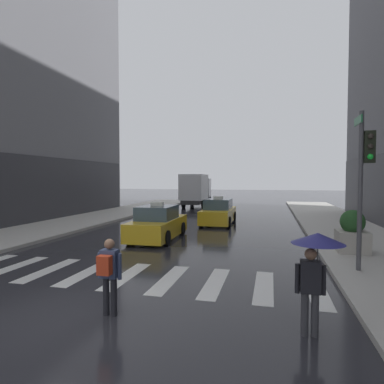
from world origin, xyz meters
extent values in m
plane|color=#26262B|center=(0.00, 0.00, 0.00)|extent=(160.00, 160.00, 0.00)
cube|color=silver|center=(-4.05, 3.00, 0.00)|extent=(0.50, 2.80, 0.01)
cube|color=silver|center=(-2.70, 3.00, 0.00)|extent=(0.50, 2.80, 0.01)
cube|color=silver|center=(-1.35, 3.00, 0.00)|extent=(0.50, 2.80, 0.01)
cube|color=silver|center=(0.00, 3.00, 0.00)|extent=(0.50, 2.80, 0.01)
cube|color=silver|center=(1.35, 3.00, 0.00)|extent=(0.50, 2.80, 0.01)
cube|color=silver|center=(2.70, 3.00, 0.00)|extent=(0.50, 2.80, 0.01)
cube|color=silver|center=(4.05, 3.00, 0.00)|extent=(0.50, 2.80, 0.01)
cube|color=silver|center=(5.40, 3.00, 0.00)|extent=(0.50, 2.80, 0.01)
cylinder|color=#47474C|center=(6.82, 4.76, 2.55)|extent=(0.14, 0.14, 4.80)
cube|color=black|center=(7.04, 4.76, 3.88)|extent=(0.30, 0.26, 0.95)
sphere|color=#28231E|center=(7.04, 4.62, 4.18)|extent=(0.17, 0.17, 0.17)
sphere|color=#28231E|center=(7.04, 4.62, 3.88)|extent=(0.17, 0.17, 0.17)
sphere|color=green|center=(7.04, 4.62, 3.58)|extent=(0.17, 0.17, 0.17)
cube|color=#196638|center=(6.77, 4.94, 4.70)|extent=(0.04, 0.84, 0.24)
cube|color=gold|center=(-1.12, 8.90, 0.56)|extent=(1.88, 4.53, 0.84)
cube|color=#384C5B|center=(-1.12, 8.80, 1.30)|extent=(1.64, 2.13, 0.64)
cube|color=silver|center=(-1.12, 8.80, 1.71)|extent=(0.60, 0.25, 0.18)
cylinder|color=black|center=(-2.00, 10.24, 0.33)|extent=(0.23, 0.66, 0.66)
cylinder|color=black|center=(-0.29, 10.27, 0.33)|extent=(0.23, 0.66, 0.66)
cylinder|color=black|center=(-1.95, 7.54, 0.33)|extent=(0.23, 0.66, 0.66)
cylinder|color=black|center=(-0.24, 7.57, 0.33)|extent=(0.23, 0.66, 0.66)
cube|color=#F2EAB2|center=(-1.79, 11.16, 0.60)|extent=(0.20, 0.04, 0.14)
cube|color=#F2EAB2|center=(-0.53, 11.18, 0.60)|extent=(0.20, 0.04, 0.14)
cube|color=gold|center=(0.90, 14.84, 0.56)|extent=(1.81, 4.50, 0.84)
cube|color=#384C5B|center=(0.90, 14.74, 1.30)|extent=(1.61, 2.10, 0.64)
cube|color=silver|center=(0.90, 14.74, 1.71)|extent=(0.60, 0.24, 0.18)
cylinder|color=black|center=(0.05, 16.19, 0.33)|extent=(0.22, 0.66, 0.66)
cylinder|color=black|center=(1.76, 16.18, 0.33)|extent=(0.22, 0.66, 0.66)
cylinder|color=black|center=(0.04, 13.49, 0.33)|extent=(0.22, 0.66, 0.66)
cylinder|color=black|center=(1.75, 13.48, 0.33)|extent=(0.22, 0.66, 0.66)
cube|color=#F2EAB2|center=(0.27, 17.11, 0.60)|extent=(0.20, 0.04, 0.14)
cube|color=#F2EAB2|center=(1.53, 17.10, 0.60)|extent=(0.20, 0.04, 0.14)
cube|color=#2D2D2D|center=(-3.41, 26.88, 0.65)|extent=(2.13, 6.68, 0.40)
cube|color=silver|center=(-3.57, 30.17, 1.90)|extent=(2.19, 1.90, 2.10)
cube|color=#384C5B|center=(-3.62, 31.09, 2.27)|extent=(1.89, 0.13, 0.95)
cube|color=silver|center=(-3.36, 25.98, 2.10)|extent=(2.44, 4.90, 2.50)
cylinder|color=black|center=(-4.56, 29.92, 0.45)|extent=(0.32, 0.91, 0.90)
cylinder|color=black|center=(-2.56, 30.02, 0.45)|extent=(0.32, 0.91, 0.90)
cylinder|color=black|center=(-4.33, 25.39, 0.45)|extent=(0.32, 0.91, 0.90)
cylinder|color=black|center=(-2.34, 25.49, 0.45)|extent=(0.32, 0.91, 0.90)
cylinder|color=#333338|center=(4.85, 0.37, 0.41)|extent=(0.14, 0.14, 0.82)
cylinder|color=#333338|center=(5.03, 0.37, 0.41)|extent=(0.14, 0.14, 0.82)
cube|color=black|center=(4.94, 0.37, 1.12)|extent=(0.36, 0.24, 0.60)
sphere|color=brown|center=(4.94, 0.37, 1.54)|extent=(0.22, 0.22, 0.22)
cylinder|color=black|center=(4.71, 0.37, 1.07)|extent=(0.09, 0.09, 0.55)
cylinder|color=black|center=(5.17, 0.37, 1.07)|extent=(0.09, 0.09, 0.55)
cylinder|color=#4C4C4C|center=(5.06, 0.37, 1.42)|extent=(0.02, 0.02, 1.00)
cone|color=navy|center=(5.06, 0.37, 1.84)|extent=(0.96, 0.96, 0.20)
cylinder|color=black|center=(0.79, 0.33, 0.41)|extent=(0.14, 0.14, 0.82)
cylinder|color=black|center=(0.97, 0.33, 0.41)|extent=(0.14, 0.14, 0.82)
cube|color=#2D3856|center=(0.88, 0.33, 1.12)|extent=(0.36, 0.24, 0.60)
sphere|color=brown|center=(0.88, 0.33, 1.54)|extent=(0.22, 0.22, 0.22)
cylinder|color=#2D3856|center=(0.65, 0.33, 1.07)|extent=(0.09, 0.09, 0.55)
cylinder|color=#2D3856|center=(1.11, 0.33, 1.07)|extent=(0.09, 0.09, 0.55)
cube|color=#B23319|center=(0.88, 0.11, 1.14)|extent=(0.28, 0.18, 0.40)
cube|color=#A8A399|center=(7.22, 7.39, 0.55)|extent=(1.10, 1.10, 0.80)
sphere|color=#234C23|center=(7.22, 7.39, 1.30)|extent=(0.90, 0.90, 0.90)
camera|label=1|loc=(4.22, -5.90, 2.93)|focal=30.32mm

